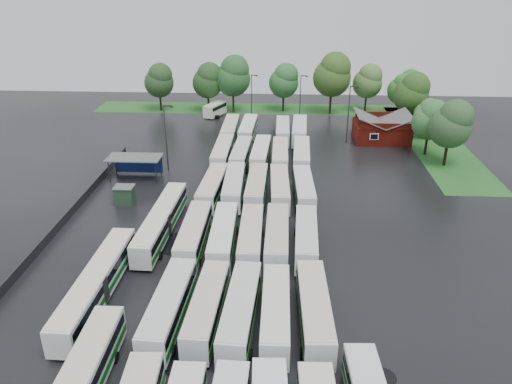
{
  "coord_description": "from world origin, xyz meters",
  "views": [
    {
      "loc": [
        5.37,
        -48.87,
        29.95
      ],
      "look_at": [
        2.0,
        12.0,
        2.5
      ],
      "focal_mm": 35.0,
      "sensor_mm": 36.0,
      "label": 1
    }
  ],
  "objects": [
    {
      "name": "ground",
      "position": [
        0.0,
        0.0,
        0.0
      ],
      "size": [
        160.0,
        160.0,
        0.0
      ],
      "primitive_type": "plane",
      "color": "black",
      "rests_on": "ground"
    },
    {
      "name": "brick_building",
      "position": [
        24.0,
        42.77,
        1.87
      ],
      "size": [
        10.07,
        8.6,
        5.39
      ],
      "color": "maroon",
      "rests_on": "ground"
    },
    {
      "name": "wash_shed",
      "position": [
        -17.2,
        22.02,
        2.99
      ],
      "size": [
        8.2,
        4.2,
        3.58
      ],
      "color": "#2D2D30",
      "rests_on": "ground"
    },
    {
      "name": "utility_hut",
      "position": [
        -16.2,
        12.6,
        1.32
      ],
      "size": [
        2.7,
        2.2,
        2.62
      ],
      "color": "#1B3522",
      "rests_on": "ground"
    },
    {
      "name": "grass_strip_north",
      "position": [
        2.0,
        64.8,
        0.01
      ],
      "size": [
        80.0,
        10.0,
        0.01
      ],
      "primitive_type": "cube",
      "color": "#1F5A1E",
      "rests_on": "ground"
    },
    {
      "name": "grass_strip_east",
      "position": [
        34.0,
        42.8,
        0.01
      ],
      "size": [
        10.0,
        50.0,
        0.01
      ],
      "primitive_type": "cube",
      "color": "#1F5A1E",
      "rests_on": "ground"
    },
    {
      "name": "west_fence",
      "position": [
        -22.2,
        8.0,
        0.6
      ],
      "size": [
        0.1,
        50.0,
        1.2
      ],
      "primitive_type": "cube",
      "color": "#2D2D30",
      "rests_on": "ground"
    },
    {
      "name": "bus_r1c0",
      "position": [
        -4.54,
        -12.48,
        1.88
      ],
      "size": [
        3.12,
        12.38,
        3.42
      ],
      "rotation": [
        0.0,
        0.0,
        -0.04
      ],
      "color": "silver",
      "rests_on": "ground"
    },
    {
      "name": "bus_r1c1",
      "position": [
        -1.11,
        -12.26,
        1.8
      ],
      "size": [
        2.98,
        11.87,
        3.28
      ],
      "rotation": [
        0.0,
        0.0,
        -0.04
      ],
      "color": "silver",
      "rests_on": "ground"
    },
    {
      "name": "bus_r1c2",
      "position": [
        1.97,
        -12.63,
        1.87
      ],
      "size": [
        3.2,
        12.3,
        3.39
      ],
      "rotation": [
        0.0,
        0.0,
        -0.05
      ],
      "color": "silver",
      "rests_on": "ground"
    },
    {
      "name": "bus_r1c3",
      "position": [
        5.12,
        -12.58,
        1.8
      ],
      "size": [
        2.54,
        11.74,
        3.27
      ],
      "rotation": [
        0.0,
        0.0,
        0.0
      ],
      "color": "silver",
      "rests_on": "ground"
    },
    {
      "name": "bus_r1c4",
      "position": [
        8.59,
        -12.17,
        1.88
      ],
      "size": [
        3.01,
        12.38,
        3.42
      ],
      "rotation": [
        0.0,
        0.0,
        0.03
      ],
      "color": "silver",
      "rests_on": "ground"
    },
    {
      "name": "bus_r2c0",
      "position": [
        -4.59,
        1.19,
        1.86
      ],
      "size": [
        2.61,
        12.16,
        3.38
      ],
      "rotation": [
        0.0,
        0.0,
        -0.0
      ],
      "color": "silver",
      "rests_on": "ground"
    },
    {
      "name": "bus_r2c1",
      "position": [
        -1.16,
        0.91,
        1.87
      ],
      "size": [
        2.85,
        12.28,
        3.4
      ],
      "rotation": [
        0.0,
        0.0,
        0.02
      ],
      "color": "silver",
      "rests_on": "ground"
    },
    {
      "name": "bus_r2c2",
      "position": [
        2.03,
        0.9,
        1.83
      ],
      "size": [
        2.68,
        11.95,
        3.32
      ],
      "rotation": [
        0.0,
        0.0,
        0.01
      ],
      "color": "silver",
      "rests_on": "ground"
    },
    {
      "name": "bus_r2c3",
      "position": [
        5.01,
        0.99,
        1.86
      ],
      "size": [
        2.65,
        12.17,
        3.38
      ],
      "rotation": [
        0.0,
        0.0,
        -0.01
      ],
      "color": "silver",
      "rests_on": "ground"
    },
    {
      "name": "bus_r2c4",
      "position": [
        8.34,
        1.1,
        1.79
      ],
      "size": [
        2.85,
        11.78,
        3.26
      ],
      "rotation": [
        0.0,
        0.0,
        -0.03
      ],
      "color": "silver",
      "rests_on": "ground"
    },
    {
      "name": "bus_r3c0",
      "position": [
        -4.25,
        14.61,
        1.86
      ],
      "size": [
        3.18,
        12.24,
        3.38
      ],
      "rotation": [
        0.0,
        0.0,
        -0.05
      ],
      "color": "silver",
      "rests_on": "ground"
    },
    {
      "name": "bus_r3c1",
      "position": [
        -1.29,
        15.12,
        1.86
      ],
      "size": [
        2.88,
        12.22,
        3.39
      ],
      "rotation": [
        0.0,
        0.0,
        0.02
      ],
      "color": "silver",
      "rests_on": "ground"
    },
    {
      "name": "bus_r3c2",
      "position": [
        1.92,
        14.9,
        1.85
      ],
      "size": [
        2.77,
        12.13,
        3.36
      ],
      "rotation": [
        0.0,
        0.0,
        -0.02
      ],
      "color": "silver",
      "rests_on": "ground"
    },
    {
      "name": "bus_r3c3",
      "position": [
        5.14,
        14.88,
        1.83
      ],
      "size": [
        2.96,
        12.02,
        3.32
      ],
      "rotation": [
        0.0,
        0.0,
        0.04
      ],
      "color": "silver",
      "rests_on": "ground"
    },
    {
      "name": "bus_r3c4",
      "position": [
        8.52,
        14.76,
        1.81
      ],
      "size": [
        2.98,
        11.89,
        3.28
      ],
      "rotation": [
        0.0,
        0.0,
        0.04
      ],
      "color": "silver",
      "rests_on": "ground"
    },
    {
      "name": "bus_r4c0",
      "position": [
        -4.49,
        28.73,
        1.89
      ],
      "size": [
        2.69,
        12.35,
        3.43
      ],
      "rotation": [
        0.0,
        0.0,
        -0.0
      ],
      "color": "silver",
      "rests_on": "ground"
    },
    {
      "name": "bus_r4c1",
      "position": [
        -1.37,
        28.38,
        1.8
      ],
      "size": [
        2.98,
        11.86,
        3.28
      ],
      "rotation": [
        0.0,
        0.0,
        -0.04
      ],
      "color": "silver",
      "rests_on": "ground"
    },
    {
      "name": "bus_r4c2",
      "position": [
        1.86,
        28.51,
        1.88
      ],
      "size": [
        3.1,
        12.37,
        3.42
      ],
      "rotation": [
        0.0,
        0.0,
        -0.04
      ],
      "color": "silver",
      "rests_on": "ground"
    },
    {
      "name": "bus_r4c3",
      "position": [
        5.07,
        28.07,
        1.83
      ],
      "size": [
        2.59,
        11.94,
        3.32
      ],
      "rotation": [
        0.0,
        0.0,
        0.0
      ],
      "color": "silver",
      "rests_on": "ground"
    },
    {
      "name": "bus_r4c4",
      "position": [
        8.56,
        28.3,
        1.88
      ],
      "size": [
        2.96,
        12.34,
        3.42
      ],
      "rotation": [
        0.0,
        0.0,
        -0.03
      ],
      "color": "silver",
      "rests_on": "ground"
    },
    {
      "name": "bus_r5c0",
      "position": [
        -4.54,
        41.79,
        1.88
      ],
      "size": [
        2.67,
        12.3,
        3.42
      ],
      "rotation": [
        0.0,
        0.0,
        0.0
      ],
      "color": "silver",
      "rests_on": "ground"
    },
    {
      "name": "bus_r5c1",
      "position": [
        -1.16,
        42.01,
        1.88
      ],
      "size": [
        3.03,
        12.35,
        3.41
      ],
      "rotation": [
        0.0,
        0.0,
        -0.04
      ],
      "color": "silver",
      "rests_on": "ground"
    },
    {
      "name": "bus_r5c3",
      "position": [
        5.4,
        41.89,
        1.8
      ],
      "size": [
        2.55,
        11.78,
        3.28
      ],
      "rotation": [
        0.0,
        0.0,
        0.0
      ],
      "color": "silver",
      "rests_on": "ground"
    },
    {
      "name": "bus_r5c4",
      "position": [
        8.55,
        41.92,
        1.89
      ],
      "size": [
        3.13,
        12.47,
        3.44
      ],
      "rotation": [
        0.0,
        0.0,
        -0.04
      ],
      "color": "silver",
      "rests_on": "ground"
    },
    {
      "name": "artic_bus_west_b",
      "position": [
        -9.13,
        4.27,
        1.82
      ],
      "size": [
        3.09,
        17.72,
        3.28
      ],
      "rotation": [
        0.0,
        0.0,
        -0.03
      ],
      "color": "silver",
      "rests_on": "ground"
    },
    {
      "name": "artic_bus_west_c",
      "position": [
        -12.39,
        -9.18,
        1.83
      ],
      "size": [
        2.8,
        17.87,
        3.31
      ],
      "rotation": [
        0.0,
        0.0,
        -0.02
      ],
      "color": "silver",
      "rests_on": "ground"
    },
    {
      "name": "minibus",
      "position": [
        -9.6,
        58.05,
        1.56
      ],
      "size": [
        4.66,
        6.84,
        2.81
      ],
      "rotation": [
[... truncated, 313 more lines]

